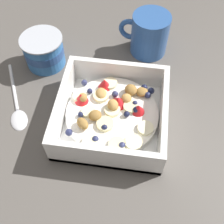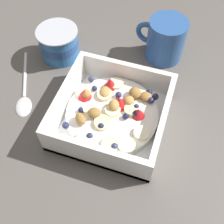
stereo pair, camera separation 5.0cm
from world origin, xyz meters
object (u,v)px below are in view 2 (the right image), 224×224
at_px(fruit_bowl, 112,114).
at_px(spoon, 24,95).
at_px(coffee_mug, 165,40).
at_px(yogurt_cup, 59,43).

relative_size(fruit_bowl, spoon, 1.18).
bearing_deg(fruit_bowl, coffee_mug, 75.49).
height_order(yogurt_cup, coffee_mug, coffee_mug).
relative_size(fruit_bowl, yogurt_cup, 2.20).
bearing_deg(yogurt_cup, spoon, -100.21).
distance_m(fruit_bowl, coffee_mug, 0.21).
relative_size(spoon, yogurt_cup, 1.88).
xyz_separation_m(fruit_bowl, spoon, (-0.19, -0.00, -0.02)).
bearing_deg(yogurt_cup, coffee_mug, 18.21).
bearing_deg(fruit_bowl, spoon, -179.62).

